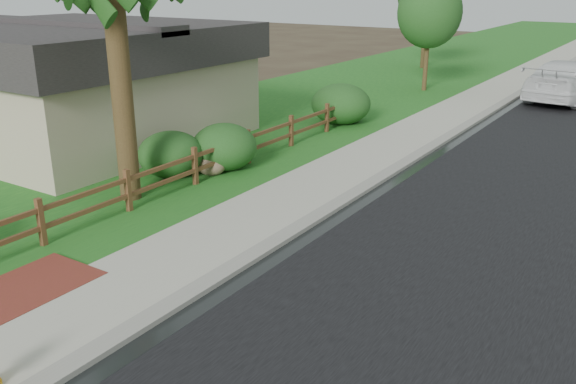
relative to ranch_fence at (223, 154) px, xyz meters
The scene contains 15 objects.
ground 7.37m from the ranch_fence, 60.64° to the right, with size 120.00×120.00×0.00m, color #3A2B1F.
curb 28.88m from the ranch_fence, 82.04° to the left, with size 0.40×90.00×0.12m, color gray.
wet_gutter 28.94m from the ranch_fence, 81.35° to the left, with size 0.50×90.00×0.00m, color black.
sidewalk 28.73m from the ranch_fence, 84.61° to the left, with size 2.20×90.00×0.10m, color #B0AB99.
grass_strip 28.62m from the ranch_fence, 88.40° to the left, with size 1.60×90.00×0.06m, color #18561C.
lawn_near 28.94m from the ranch_fence, 98.75° to the left, with size 9.00×90.00×0.04m, color #18561C.
brick_patch 7.55m from the ranch_fence, 79.29° to the right, with size 1.60×2.40×0.11m, color maroon.
ranch_fence is the anchor object (origin of this frame).
house 7.57m from the ranch_fence, behind, with size 10.60×9.60×4.05m.
white_suv 18.45m from the ranch_fence, 70.51° to the left, with size 2.58×6.36×1.84m, color white.
boulder 0.47m from the ranch_fence, 144.40° to the right, with size 0.97×0.73×0.65m, color brown.
shrub_b 1.47m from the ranch_fence, 142.32° to the right, with size 1.87×1.87×1.31m, color #214A1A.
shrub_c 0.54m from the ranch_fence, 124.36° to the left, with size 1.92×1.92×1.38m, color #214A1A.
shrub_d 7.61m from the ranch_fence, 92.26° to the left, with size 2.29×2.29×1.56m, color #214A1A.
tree_near_left 16.71m from the ranch_fence, 91.05° to the left, with size 3.12×3.12×5.53m.
Camera 1 is at (7.12, -6.61, 5.37)m, focal length 38.00 mm.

